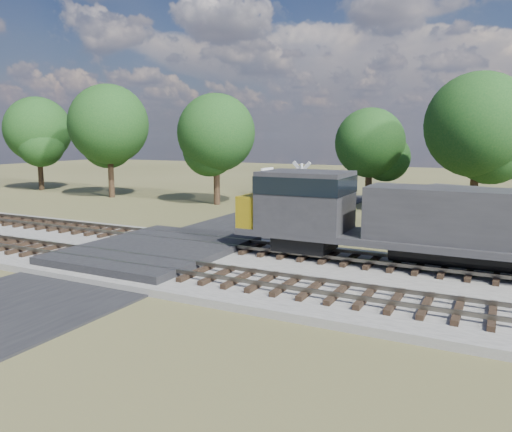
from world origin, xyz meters
The scene contains 9 objects.
ground centered at (0.00, 0.00, 0.00)m, with size 160.00×160.00×0.00m, color #474626.
ballast_bed centered at (10.00, 0.50, 0.15)m, with size 140.00×10.00×0.30m, color gray.
road centered at (0.00, 0.00, 0.04)m, with size 7.00×60.00×0.08m, color black.
crossing_panel centered at (0.00, 0.50, 0.32)m, with size 7.00×9.00×0.62m, color #262628.
track_near centered at (3.12, -2.00, 0.41)m, with size 140.00×2.60×0.33m.
track_far centered at (3.12, 3.00, 0.41)m, with size 140.00×2.60×0.33m.
crossing_signal_far centered at (4.94, 6.87, 1.90)m, with size 1.84×0.43×4.57m.
equipment_shed centered at (12.43, 11.88, 1.50)m, with size 5.51×5.51×2.96m.
treeline centered at (4.80, 20.33, 6.49)m, with size 80.84×12.25×11.04m.
Camera 1 is at (15.12, -18.59, 5.92)m, focal length 35.00 mm.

